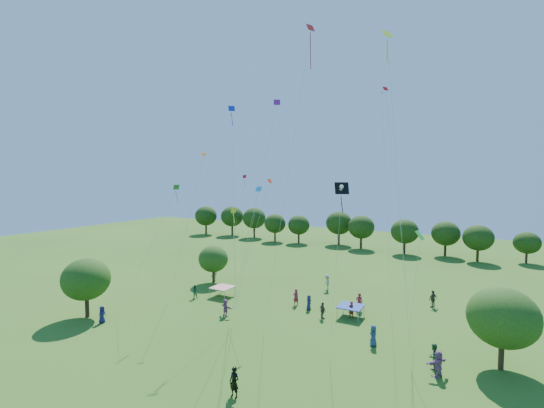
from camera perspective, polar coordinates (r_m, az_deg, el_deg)
The scene contains 35 objects.
near_tree_west at distance 39.05m, azimuth -27.14°, elevation -10.46°, with size 4.36×4.36×5.63m.
near_tree_north at distance 46.80m, azimuth -9.20°, elevation -8.49°, with size 3.71×3.71×4.73m.
near_tree_east at distance 30.33m, azimuth 32.48°, elevation -14.78°, with size 4.53×4.53×5.70m.
treeline at distance 70.25m, azimuth 15.46°, elevation -3.58°, with size 88.01×8.77×6.77m.
tent_red_stripe at distance 41.85m, azimuth -7.78°, elevation -12.82°, with size 2.20×2.20×1.10m.
tent_blue at distance 36.49m, azimuth 12.25°, elevation -15.42°, with size 2.20×2.20×1.10m.
man_in_black at distance 24.33m, azimuth -5.95°, elevation -26.04°, with size 0.69×0.44×1.84m, color black.
crowd_person_0 at distance 37.81m, azimuth 5.78°, elevation -15.12°, with size 0.74×0.40×1.49m, color navy.
crowd_person_1 at distance 38.94m, azimuth 3.76°, elevation -14.37°, with size 0.64×0.41×1.71m, color maroon.
crowd_person_2 at distance 41.86m, azimuth -12.07°, elevation -13.30°, with size 0.73×0.39×1.48m, color #275D39.
crowd_person_3 at distance 48.05m, azimuth -9.06°, elevation -10.74°, with size 1.25×0.56×1.91m, color tan.
crowd_person_4 at distance 41.59m, azimuth 23.95°, elevation -13.46°, with size 1.03×0.47×1.76m, color #423C35.
crowd_person_5 at distance 28.39m, azimuth 24.61°, elevation -21.82°, with size 1.67×0.59×1.78m, color #8F5491.
crowd_person_6 at distance 31.26m, azimuth 15.63°, elevation -19.26°, with size 0.82×0.44×1.67m, color navy.
crowd_person_7 at distance 36.41m, azimuth 12.30°, elevation -15.87°, with size 0.59×0.38×1.59m, color maroon.
crowd_person_8 at distance 29.26m, azimuth 24.01°, elevation -21.01°, with size 0.88×0.47×1.78m, color #214E2C.
crowd_person_9 at distance 44.13m, azimuth 8.62°, elevation -12.07°, with size 1.24×0.56×1.89m, color #A49F83.
crowd_person_10 at distance 35.73m, azimuth 7.94°, elevation -16.23°, with size 0.92×0.42×1.56m, color #403733.
crowd_person_11 at distance 36.29m, azimuth -7.29°, elevation -15.82°, with size 1.54×0.55×1.65m, color #91547D.
crowd_person_12 at distance 37.83m, azimuth -25.10°, elevation -15.42°, with size 0.76×0.41×1.54m, color navy.
crowd_person_13 at distance 38.25m, azimuth 13.52°, elevation -14.72°, with size 0.68×0.44×1.83m, color maroon.
pirate_kite at distance 27.73m, azimuth 10.83°, elevation 1.94°, with size 1.18×1.67×11.53m.
red_high_kite at distance 33.43m, azimuth 4.83°, elevation 18.41°, with size 2.95×3.60×25.24m.
small_kite_0 at distance 49.43m, azimuth -4.84°, elevation 1.32°, with size 0.97×5.36×12.36m.
small_kite_1 at distance 33.60m, azimuth -1.82°, elevation -1.33°, with size 2.24×3.64×11.79m.
small_kite_2 at distance 23.14m, azimuth 18.44°, elevation 13.19°, with size 1.26×5.39×20.10m.
small_kite_3 at distance 35.52m, azimuth -16.14°, elevation -0.85°, with size 4.41×3.22×11.25m.
small_kite_4 at distance 35.66m, azimuth -6.22°, elevation 8.86°, with size 2.90×3.45×18.96m.
small_kite_5 at distance 28.57m, azimuth -1.51°, elevation 5.38°, with size 6.07×2.46×17.65m.
small_kite_6 at distance 36.04m, azimuth 17.33°, elevation 4.76°, with size 0.82×3.18×19.75m.
small_kite_7 at distance 28.84m, azimuth -3.09°, elevation -2.93°, with size 4.42×3.02×11.20m.
small_kite_8 at distance 30.11m, azimuth 18.61°, elevation 5.30°, with size 2.58×0.56×18.97m.
small_kite_9 at distance 38.07m, azimuth -12.10°, elevation 1.38°, with size 4.93×0.51×14.42m.
small_kite_10 at distance 28.37m, azimuth -5.97°, elevation -5.73°, with size 3.39×4.78×9.64m.
small_kite_11 at distance 26.26m, azimuth 22.02°, elevation -6.19°, with size 0.92×1.07×8.34m.
Camera 1 is at (14.69, -12.29, 13.05)m, focal length 24.00 mm.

